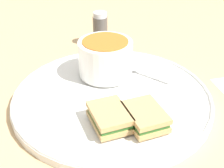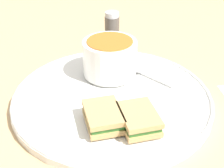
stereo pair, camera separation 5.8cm
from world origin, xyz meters
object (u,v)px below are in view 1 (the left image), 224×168
(sandwich_half_near, at_px, (110,117))
(sandwich_half_far, at_px, (145,117))
(salt_shaker, at_px, (100,30))
(spoon, at_px, (134,69))
(soup_bowl, at_px, (104,58))

(sandwich_half_near, bearing_deg, sandwich_half_far, 81.18)
(salt_shaker, bearing_deg, spoon, 15.21)
(spoon, bearing_deg, salt_shaker, -28.23)
(sandwich_half_near, bearing_deg, spoon, 153.94)
(sandwich_half_far, bearing_deg, soup_bowl, -166.49)
(salt_shaker, bearing_deg, sandwich_half_near, -5.68)
(sandwich_half_near, distance_m, salt_shaker, 0.34)
(soup_bowl, distance_m, salt_shaker, 0.18)
(soup_bowl, relative_size, salt_shaker, 1.22)
(soup_bowl, height_order, sandwich_half_far, soup_bowl)
(soup_bowl, bearing_deg, spoon, 92.05)
(sandwich_half_near, bearing_deg, soup_bowl, 174.55)
(sandwich_half_near, xyz_separation_m, sandwich_half_far, (0.01, 0.06, 0.00))
(sandwich_half_near, relative_size, sandwich_half_far, 1.00)
(soup_bowl, height_order, sandwich_half_near, soup_bowl)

